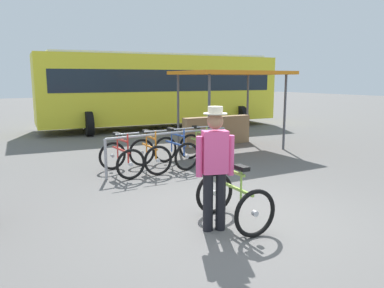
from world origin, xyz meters
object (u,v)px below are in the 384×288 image
racked_bike_lime (199,148)px  person_with_featured_bike (215,164)px  racked_bike_orange (150,155)px  featured_bicycle (230,193)px  market_stall (224,101)px  racked_bike_red (121,158)px  racked_bike_blue (176,151)px  bus_distant (160,87)px

racked_bike_lime → person_with_featured_bike: size_ratio=0.66×
racked_bike_orange → featured_bicycle: (-0.34, -3.50, 0.08)m
racked_bike_orange → market_stall: bearing=25.9°
racked_bike_red → racked_bike_blue: size_ratio=1.02×
racked_bike_red → person_with_featured_bike: person_with_featured_bike is taller
racked_bike_blue → racked_bike_orange: bearing=-177.1°
racked_bike_blue → bus_distant: size_ratio=0.11×
racked_bike_lime → racked_bike_red: bearing=-177.1°
racked_bike_red → featured_bicycle: bearing=-84.1°
bus_distant → person_with_featured_bike: bearing=-112.8°
bus_distant → market_stall: (-0.41, -5.18, -0.35)m
racked_bike_blue → racked_bike_lime: same height
racked_bike_orange → person_with_featured_bike: bearing=-100.9°
racked_bike_blue → bus_distant: (2.98, 6.73, 1.37)m
racked_bike_red → racked_bike_orange: (0.70, 0.04, 0.00)m
racked_bike_red → racked_bike_blue: bearing=2.9°
featured_bicycle → racked_bike_orange: bearing=84.5°
racked_bike_lime → featured_bicycle: same height
racked_bike_blue → market_stall: 3.16m
racked_bike_red → person_with_featured_bike: 3.63m
bus_distant → featured_bicycle: bearing=-111.4°
racked_bike_orange → featured_bicycle: size_ratio=0.95×
featured_bicycle → person_with_featured_bike: (-0.36, -0.12, 0.50)m
racked_bike_red → racked_bike_blue: same height
racked_bike_lime → bus_distant: (2.28, 6.69, 1.37)m
racked_bike_orange → bus_distant: bus_distant is taller
racked_bike_red → market_stall: size_ratio=0.36×
racked_bike_blue → bus_distant: bearing=66.1°
racked_bike_blue → racked_bike_lime: size_ratio=0.99×
racked_bike_orange → featured_bicycle: bearing=-95.5°
racked_bike_lime → racked_bike_orange: bearing=-177.1°
racked_bike_blue → market_stall: bearing=31.1°
racked_bike_blue → bus_distant: 7.48m
racked_bike_red → person_with_featured_bike: size_ratio=0.66×
racked_bike_orange → bus_distant: 7.82m
racked_bike_lime → market_stall: market_stall is taller
racked_bike_orange → person_with_featured_bike: person_with_featured_bike is taller
racked_bike_lime → market_stall: bearing=39.0°
racked_bike_blue → person_with_featured_bike: person_with_featured_bike is taller
person_with_featured_bike → racked_bike_red: bearing=90.0°
bus_distant → racked_bike_red: bearing=-122.8°
featured_bicycle → racked_bike_red: bearing=95.9°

